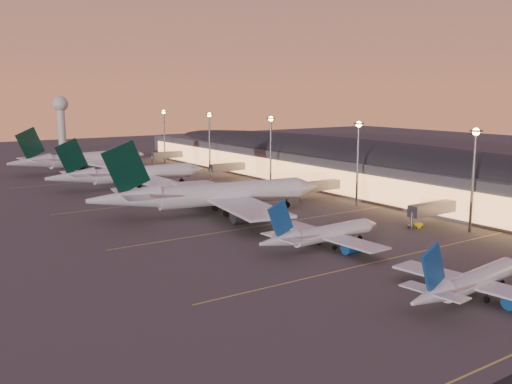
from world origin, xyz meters
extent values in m
plane|color=#464340|center=(0.00, 0.00, 0.00)|extent=(700.00, 700.00, 0.00)
cylinder|color=silver|center=(-2.77, -28.98, 3.14)|extent=(20.89, 5.82, 3.51)
cone|color=silver|center=(9.13, -27.62, 3.14)|extent=(3.70, 3.86, 3.51)
cone|color=silver|center=(-17.65, -30.67, 3.58)|extent=(9.65, 4.54, 3.51)
cube|color=silver|center=(-3.76, -29.09, 2.53)|extent=(9.29, 30.05, 0.39)
cylinder|color=navy|center=(-3.84, -22.55, 1.34)|extent=(4.92, 3.14, 2.63)
cube|color=navy|center=(-17.18, -30.62, 8.13)|extent=(6.45, 1.25, 7.62)
cube|color=silver|center=(-16.52, -30.54, 4.11)|extent=(4.51, 10.95, 0.25)
cylinder|color=black|center=(5.83, -28.00, 0.69)|extent=(0.31, 0.31, 1.39)
cylinder|color=black|center=(5.83, -28.00, 0.49)|extent=(1.05, 0.72, 0.98)
cylinder|color=black|center=(-4.70, -26.72, 0.69)|extent=(0.31, 0.31, 1.39)
cylinder|color=black|center=(-4.70, -26.72, 0.49)|extent=(1.05, 0.72, 0.98)
cylinder|color=black|center=(-4.15, -31.61, 0.69)|extent=(0.31, 0.31, 1.39)
cylinder|color=black|center=(-4.15, -31.61, 0.49)|extent=(1.05, 0.72, 0.98)
cylinder|color=silver|center=(-1.61, 9.24, 3.26)|extent=(21.52, 4.31, 3.65)
cone|color=silver|center=(10.82, 9.63, 3.26)|extent=(3.57, 3.75, 3.65)
cone|color=silver|center=(-17.15, 8.75, 3.72)|extent=(9.78, 3.95, 3.65)
cube|color=silver|center=(-2.65, 9.21, 2.62)|extent=(7.18, 30.89, 0.40)
cylinder|color=navy|center=(-2.17, 15.98, 1.39)|extent=(4.92, 2.88, 2.73)
cylinder|color=navy|center=(-1.74, 2.47, 1.39)|extent=(4.92, 2.88, 2.73)
cube|color=navy|center=(-16.66, 8.77, 8.44)|extent=(6.69, 0.76, 7.91)
cube|color=silver|center=(-15.97, 8.79, 4.27)|extent=(3.80, 11.16, 0.26)
cylinder|color=black|center=(7.38, 9.52, 0.72)|extent=(0.30, 0.30, 1.44)
cylinder|color=black|center=(7.38, 9.52, 0.51)|extent=(1.04, 0.67, 1.02)
cylinder|color=black|center=(-3.42, 11.74, 0.72)|extent=(0.30, 0.30, 1.44)
cylinder|color=black|center=(-3.42, 11.74, 0.51)|extent=(1.04, 0.67, 1.02)
cylinder|color=black|center=(-3.26, 6.63, 0.72)|extent=(0.30, 0.30, 1.44)
cylinder|color=black|center=(-3.26, 6.63, 0.51)|extent=(1.04, 0.67, 1.02)
cylinder|color=silver|center=(-0.93, 53.09, 5.83)|extent=(43.32, 13.48, 6.48)
cone|color=silver|center=(23.60, 48.98, 5.83)|extent=(7.89, 7.53, 6.48)
cone|color=silver|center=(-31.60, 58.24, 6.64)|extent=(20.15, 9.59, 6.48)
cube|color=silver|center=(-2.98, 53.43, 4.70)|extent=(22.62, 63.81, 0.71)
cylinder|color=#595B60|center=(0.66, 66.79, 2.51)|extent=(10.34, 6.39, 4.86)
cylinder|color=#595B60|center=(-3.89, 39.62, 2.51)|extent=(10.34, 6.39, 4.86)
cube|color=black|center=(-30.64, 58.08, 15.01)|extent=(12.76, 3.07, 14.38)
cube|color=silver|center=(-29.28, 57.85, 7.61)|extent=(10.54, 23.37, 0.45)
cylinder|color=black|center=(16.81, 50.12, 1.30)|extent=(0.60, 0.60, 2.59)
cylinder|color=black|center=(16.81, 50.12, 0.91)|extent=(1.98, 1.42, 1.81)
cylinder|color=black|center=(-3.59, 58.14, 1.30)|extent=(0.60, 0.60, 2.59)
cylinder|color=black|center=(-3.59, 58.14, 0.91)|extent=(1.98, 1.42, 1.81)
cylinder|color=black|center=(-5.09, 49.19, 1.30)|extent=(0.60, 0.60, 2.59)
cylinder|color=black|center=(-5.09, 49.19, 0.91)|extent=(1.98, 1.42, 1.81)
cylinder|color=silver|center=(-2.98, 111.30, 5.01)|extent=(36.95, 6.52, 5.57)
cone|color=silver|center=(18.39, 110.75, 5.01)|extent=(6.08, 5.72, 5.57)
cone|color=silver|center=(-29.69, 111.99, 5.71)|extent=(16.77, 6.00, 5.57)
cube|color=silver|center=(-4.76, 111.35, 4.04)|extent=(12.08, 54.08, 0.61)
cylinder|color=#595B60|center=(-3.27, 123.15, 2.16)|extent=(8.42, 4.39, 4.18)
cylinder|color=#595B60|center=(-3.88, 99.48, 2.16)|extent=(8.42, 4.39, 4.18)
cube|color=black|center=(-28.86, 111.97, 12.90)|extent=(11.00, 1.12, 12.36)
cube|color=silver|center=(-27.68, 111.94, 6.54)|extent=(6.44, 19.52, 0.39)
cylinder|color=black|center=(12.48, 110.90, 1.11)|extent=(0.46, 0.46, 2.23)
cylinder|color=black|center=(12.48, 110.90, 0.78)|extent=(1.58, 1.01, 1.56)
cylinder|color=black|center=(-5.85, 115.27, 1.11)|extent=(0.46, 0.46, 2.23)
cylinder|color=black|center=(-5.85, 115.27, 0.78)|extent=(1.58, 1.01, 1.56)
cylinder|color=black|center=(-6.05, 107.48, 1.11)|extent=(0.46, 0.46, 2.23)
cylinder|color=black|center=(-6.05, 107.48, 0.78)|extent=(1.58, 1.01, 1.56)
cylinder|color=silver|center=(-3.51, 165.50, 5.39)|extent=(40.03, 12.61, 5.99)
cone|color=silver|center=(19.14, 169.40, 5.39)|extent=(7.31, 6.98, 5.99)
cone|color=silver|center=(-31.83, 160.63, 6.14)|extent=(18.63, 8.93, 5.99)
cube|color=silver|center=(-5.40, 165.18, 4.34)|extent=(21.14, 58.98, 0.66)
cylinder|color=#595B60|center=(-6.30, 177.94, 2.32)|extent=(9.57, 5.94, 4.49)
cylinder|color=#595B60|center=(-1.98, 152.85, 2.32)|extent=(9.57, 5.94, 4.49)
cube|color=black|center=(-30.95, 160.78, 13.87)|extent=(11.79, 2.89, 13.28)
cube|color=silver|center=(-29.69, 161.00, 7.03)|extent=(9.82, 21.61, 0.42)
cylinder|color=black|center=(12.87, 168.32, 1.20)|extent=(0.55, 0.55, 2.39)
cylinder|color=black|center=(12.87, 168.32, 0.84)|extent=(1.83, 1.32, 1.68)
cylinder|color=black|center=(-7.37, 169.09, 1.20)|extent=(0.55, 0.55, 2.39)
cylinder|color=black|center=(-7.37, 169.09, 0.84)|extent=(1.83, 1.32, 1.68)
cylinder|color=black|center=(-5.95, 160.83, 1.20)|extent=(0.55, 0.55, 2.39)
cylinder|color=black|center=(-5.95, 160.83, 0.84)|extent=(1.83, 1.32, 1.68)
cube|color=#4A494F|center=(62.00, 72.50, 6.00)|extent=(40.00, 255.00, 12.00)
ellipsoid|color=black|center=(62.00, 72.50, 12.00)|extent=(39.00, 253.00, 10.92)
cube|color=#EB9B56|center=(41.80, 72.50, 5.00)|extent=(0.40, 244.80, 8.00)
cube|color=#595B60|center=(34.00, 10.00, 4.50)|extent=(16.00, 3.20, 3.00)
cylinder|color=slate|center=(26.00, 10.00, 2.20)|extent=(0.70, 0.70, 4.40)
cube|color=#595B60|center=(34.00, 55.00, 4.50)|extent=(16.00, 3.20, 3.00)
cylinder|color=slate|center=(26.00, 55.00, 2.20)|extent=(0.70, 0.70, 4.40)
cube|color=#595B60|center=(34.00, 112.00, 4.50)|extent=(16.00, 3.20, 3.00)
cylinder|color=slate|center=(26.00, 112.00, 2.20)|extent=(0.70, 0.70, 4.40)
cube|color=#595B60|center=(34.00, 168.00, 4.50)|extent=(16.00, 3.20, 3.00)
cylinder|color=slate|center=(26.00, 168.00, 2.20)|extent=(0.70, 0.70, 4.40)
cylinder|color=slate|center=(36.00, 0.00, 12.50)|extent=(0.70, 0.70, 25.00)
cube|color=slate|center=(36.00, 0.00, 25.20)|extent=(2.20, 2.20, 0.50)
sphere|color=#FCCA53|center=(36.00, 0.00, 25.00)|extent=(1.80, 1.80, 1.80)
cylinder|color=slate|center=(36.00, 40.00, 12.50)|extent=(0.70, 0.70, 25.00)
cube|color=slate|center=(36.00, 40.00, 25.20)|extent=(2.20, 2.20, 0.50)
sphere|color=#FCCA53|center=(36.00, 40.00, 25.00)|extent=(1.80, 1.80, 1.80)
cylinder|color=slate|center=(36.00, 85.00, 12.50)|extent=(0.70, 0.70, 25.00)
cube|color=slate|center=(36.00, 85.00, 25.20)|extent=(2.20, 2.20, 0.50)
sphere|color=#FCCA53|center=(36.00, 85.00, 25.00)|extent=(1.80, 1.80, 1.80)
cylinder|color=slate|center=(36.00, 130.00, 12.50)|extent=(0.70, 0.70, 25.00)
cube|color=slate|center=(36.00, 130.00, 25.20)|extent=(2.20, 2.20, 0.50)
sphere|color=#FCCA53|center=(36.00, 130.00, 25.00)|extent=(1.80, 1.80, 1.80)
cylinder|color=slate|center=(36.00, 175.00, 12.50)|extent=(0.70, 0.70, 25.00)
cube|color=slate|center=(36.00, 175.00, 25.20)|extent=(2.20, 2.20, 0.50)
sphere|color=#FCCA53|center=(36.00, 175.00, 25.00)|extent=(1.80, 1.80, 1.80)
cylinder|color=silver|center=(10.00, 260.00, 13.00)|extent=(4.40, 4.40, 26.00)
sphere|color=silver|center=(10.00, 260.00, 28.00)|extent=(9.00, 9.00, 9.00)
cube|color=#D8C659|center=(0.00, -5.00, 0.01)|extent=(90.00, 0.36, 0.00)
cube|color=#D8C659|center=(0.00, 35.00, 0.01)|extent=(90.00, 0.36, 0.00)
cube|color=#D8C659|center=(0.00, 80.00, 0.01)|extent=(90.00, 0.36, 0.00)
cube|color=#D8C659|center=(0.00, 135.00, 0.01)|extent=(90.00, 0.36, 0.00)
cube|color=yellow|center=(28.72, 10.48, 0.59)|extent=(2.73, 1.90, 1.17)
cube|color=#595B60|center=(26.82, 10.71, 0.43)|extent=(1.65, 1.56, 0.85)
cylinder|color=black|center=(29.77, 11.15, 0.23)|extent=(0.49, 0.25, 0.47)
cylinder|color=black|center=(29.57, 9.57, 0.23)|extent=(0.49, 0.25, 0.47)
cylinder|color=black|center=(27.87, 11.39, 0.23)|extent=(0.49, 0.25, 0.47)
cylinder|color=black|center=(27.67, 9.80, 0.23)|extent=(0.49, 0.25, 0.47)
camera|label=1|loc=(-86.57, -84.09, 34.32)|focal=40.00mm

